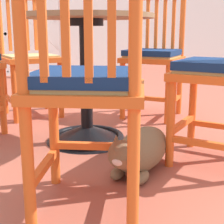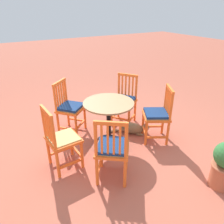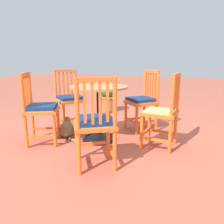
# 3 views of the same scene
# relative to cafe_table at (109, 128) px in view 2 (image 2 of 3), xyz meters

# --- Properties ---
(ground_plane) EXTENTS (24.00, 24.00, 0.00)m
(ground_plane) POSITION_rel_cafe_table_xyz_m (0.03, 0.01, -0.28)
(ground_plane) COLOR #AD5642
(cafe_table) EXTENTS (0.76, 0.76, 0.73)m
(cafe_table) POSITION_rel_cafe_table_xyz_m (0.00, 0.00, 0.00)
(cafe_table) COLOR black
(cafe_table) RESTS_ON ground_plane
(orange_chair_tucked_in) EXTENTS (0.56, 0.56, 0.91)m
(orange_chair_tucked_in) POSITION_rel_cafe_table_xyz_m (0.47, -0.59, 0.16)
(orange_chair_tucked_in) COLOR orange
(orange_chair_tucked_in) RESTS_ON ground_plane
(orange_chair_at_corner) EXTENTS (0.56, 0.56, 0.91)m
(orange_chair_at_corner) POSITION_rel_cafe_table_xyz_m (0.68, 0.38, 0.16)
(orange_chair_at_corner) COLOR orange
(orange_chair_at_corner) RESTS_ON ground_plane
(orange_chair_near_fence) EXTENTS (0.43, 0.43, 0.91)m
(orange_chair_near_fence) POSITION_rel_cafe_table_xyz_m (-0.16, 0.80, 0.15)
(orange_chair_near_fence) COLOR orange
(orange_chair_near_fence) RESTS_ON ground_plane
(orange_chair_by_planter) EXTENTS (0.56, 0.56, 0.91)m
(orange_chair_by_planter) POSITION_rel_cafe_table_xyz_m (-0.68, 0.33, 0.16)
(orange_chair_by_planter) COLOR orange
(orange_chair_by_planter) RESTS_ON ground_plane
(orange_chair_facing_out) EXTENTS (0.54, 0.54, 0.91)m
(orange_chair_facing_out) POSITION_rel_cafe_table_xyz_m (-0.27, -0.74, 0.16)
(orange_chair_facing_out) COLOR orange
(orange_chair_facing_out) RESTS_ON ground_plane
(tabby_cat) EXTENTS (0.48, 0.62, 0.23)m
(tabby_cat) POSITION_rel_cafe_table_xyz_m (0.07, -0.52, -0.19)
(tabby_cat) COLOR brown
(tabby_cat) RESTS_ON ground_plane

